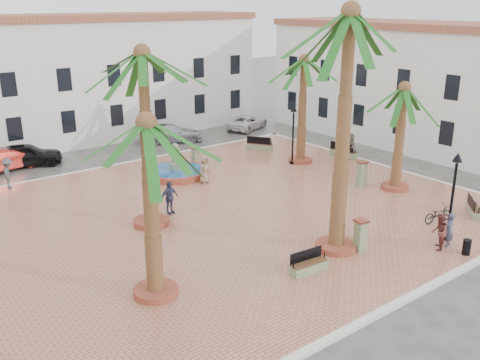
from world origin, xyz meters
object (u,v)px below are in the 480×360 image
at_px(palm_e, 403,102).
at_px(car_silver, 171,133).
at_px(bollard_se, 360,235).
at_px(palm_ne, 304,72).
at_px(bench_s, 309,266).
at_px(bicycle_a, 438,214).
at_px(palm_sw, 148,147).
at_px(car_black, 26,155).
at_px(pedestrian_fountain_a, 204,169).
at_px(car_red, 6,159).
at_px(fountain, 176,171).
at_px(lamppost_s, 454,182).
at_px(bench_ne, 260,146).
at_px(cyclist_a, 449,230).
at_px(bench_e, 343,153).
at_px(bench_se, 474,210).
at_px(palm_nw, 143,74).
at_px(litter_bin, 467,247).
at_px(cyclist_b, 439,232).
at_px(bollard_n, 195,156).
at_px(bollard_e, 361,173).
at_px(palm_s, 349,39).
at_px(lamppost_e, 293,125).
at_px(pedestrian_north, 8,173).
at_px(car_white, 247,122).
at_px(pedestrian_east, 350,146).

relative_size(palm_e, car_silver, 1.30).
relative_size(bollard_se, car_silver, 0.31).
relative_size(palm_ne, car_silver, 1.50).
height_order(bench_s, bicycle_a, bench_s).
height_order(palm_sw, car_black, palm_sw).
bearing_deg(pedestrian_fountain_a, car_red, 113.42).
height_order(fountain, lamppost_s, lamppost_s).
height_order(bollard_se, pedestrian_fountain_a, pedestrian_fountain_a).
bearing_deg(fountain, bench_ne, 10.42).
height_order(bench_ne, lamppost_s, lamppost_s).
bearing_deg(cyclist_a, bench_e, -137.94).
distance_m(palm_e, bench_se, 6.86).
height_order(palm_e, pedestrian_fountain_a, palm_e).
height_order(palm_nw, litter_bin, palm_nw).
bearing_deg(bicycle_a, cyclist_b, 135.28).
xyz_separation_m(bench_se, bollard_n, (-6.63, 15.73, 0.40)).
distance_m(lamppost_s, car_black, 26.48).
xyz_separation_m(bollard_e, car_silver, (-3.22, 16.18, -0.25)).
bearing_deg(lamppost_s, litter_bin, -117.31).
relative_size(palm_s, bollard_n, 8.30).
height_order(palm_sw, car_red, palm_sw).
bearing_deg(bench_e, lamppost_e, 67.90).
bearing_deg(palm_e, car_silver, 104.12).
height_order(palm_nw, pedestrian_north, palm_nw).
bearing_deg(bollard_n, pedestrian_north, 165.44).
height_order(car_black, car_white, car_black).
bearing_deg(bollard_e, lamppost_e, 91.20).
distance_m(palm_e, pedestrian_east, 7.55).
bearing_deg(bench_e, car_white, -10.33).
bearing_deg(litter_bin, car_white, 73.15).
height_order(bollard_n, cyclist_a, cyclist_a).
height_order(bench_e, bollard_n, bollard_n).
relative_size(bench_ne, bollard_n, 1.52).
bearing_deg(palm_s, palm_ne, 53.08).
bearing_deg(pedestrian_north, bicycle_a, -120.14).
xyz_separation_m(palm_nw, car_red, (-3.00, 13.91, -6.66)).
distance_m(palm_nw, bench_se, 17.69).
bearing_deg(car_black, lamppost_s, -137.27).
height_order(palm_nw, lamppost_e, palm_nw).
bearing_deg(bench_ne, palm_e, 149.59).
relative_size(palm_ne, bollard_n, 5.73).
distance_m(cyclist_b, pedestrian_north, 23.41).
distance_m(cyclist_a, pedestrian_north, 23.81).
relative_size(bollard_e, car_black, 0.34).
relative_size(fountain, bollard_se, 2.74).
xyz_separation_m(bollard_e, cyclist_b, (-3.85, -7.59, 0.03)).
distance_m(bench_ne, cyclist_b, 17.94).
distance_m(palm_s, palm_ne, 13.60).
xyz_separation_m(palm_sw, lamppost_e, (15.36, 9.18, -2.99)).
relative_size(bench_s, bench_e, 0.85).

